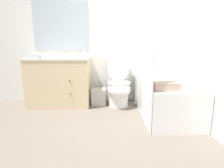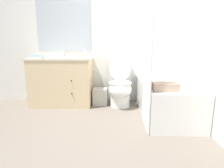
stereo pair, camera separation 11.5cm
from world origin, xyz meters
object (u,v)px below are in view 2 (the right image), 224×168
object	(u,v)px
sink_faucet	(64,56)
hand_towel_folded	(36,56)
toilet	(120,86)
bathtub	(164,98)
vanity_cabinet	(62,81)
tissue_box	(81,56)
bath_towel_folded	(165,87)
soap_dispenser	(85,54)
wastebasket	(100,97)

from	to	relation	value
sink_faucet	hand_towel_folded	bearing A→B (deg)	-138.35
toilet	bathtub	distance (m)	0.79
vanity_cabinet	tissue_box	world-z (taller)	tissue_box
bath_towel_folded	tissue_box	bearing A→B (deg)	137.12
soap_dispenser	bath_towel_folded	xyz separation A→B (m)	(1.13, -0.99, -0.36)
bathtub	hand_towel_folded	size ratio (longest dim) A/B	6.32
toilet	soap_dispenser	world-z (taller)	soap_dispenser
sink_faucet	bath_towel_folded	bearing A→B (deg)	-37.45
vanity_cabinet	hand_towel_folded	xyz separation A→B (m)	(-0.38, -0.14, 0.45)
toilet	bathtub	xyz separation A→B (m)	(0.67, -0.39, -0.10)
wastebasket	hand_towel_folded	world-z (taller)	hand_towel_folded
toilet	wastebasket	xyz separation A→B (m)	(-0.36, 0.05, -0.21)
toilet	tissue_box	size ratio (longest dim) A/B	6.80
wastebasket	vanity_cabinet	bearing A→B (deg)	178.88
sink_faucet	hand_towel_folded	world-z (taller)	sink_faucet
tissue_box	sink_faucet	bearing A→B (deg)	171.44
toilet	hand_towel_folded	distance (m)	1.52
vanity_cabinet	bath_towel_folded	world-z (taller)	vanity_cabinet
soap_dispenser	hand_towel_folded	xyz separation A→B (m)	(-0.82, -0.13, -0.03)
tissue_box	hand_towel_folded	world-z (taller)	tissue_box
vanity_cabinet	wastebasket	xyz separation A→B (m)	(0.68, -0.01, -0.28)
bath_towel_folded	vanity_cabinet	bearing A→B (deg)	147.37
vanity_cabinet	soap_dispenser	xyz separation A→B (m)	(0.44, -0.01, 0.48)
hand_towel_folded	bath_towel_folded	size ratio (longest dim) A/B	0.77
sink_faucet	bath_towel_folded	distance (m)	2.00
sink_faucet	tissue_box	distance (m)	0.33
wastebasket	hand_towel_folded	size ratio (longest dim) A/B	1.27
bathtub	wastebasket	size ratio (longest dim) A/B	4.97
sink_faucet	hand_towel_folded	distance (m)	0.51
toilet	hand_towel_folded	world-z (taller)	hand_towel_folded
sink_faucet	toilet	xyz separation A→B (m)	(1.04, -0.26, -0.52)
hand_towel_folded	vanity_cabinet	bearing A→B (deg)	20.31
vanity_cabinet	sink_faucet	world-z (taller)	sink_faucet
sink_faucet	toilet	size ratio (longest dim) A/B	0.16
vanity_cabinet	sink_faucet	xyz separation A→B (m)	(-0.00, 0.20, 0.45)
sink_faucet	wastebasket	world-z (taller)	sink_faucet
bath_towel_folded	toilet	bearing A→B (deg)	119.12
bathtub	wastebasket	bearing A→B (deg)	156.66
toilet	bath_towel_folded	xyz separation A→B (m)	(0.52, -0.94, 0.20)
sink_faucet	tissue_box	bearing A→B (deg)	-8.56
bathtub	tissue_box	distance (m)	1.64
toilet	soap_dispenser	distance (m)	0.82
hand_towel_folded	soap_dispenser	bearing A→B (deg)	9.05
sink_faucet	toilet	world-z (taller)	sink_faucet
vanity_cabinet	tissue_box	xyz separation A→B (m)	(0.33, 0.15, 0.45)
sink_faucet	bathtub	xyz separation A→B (m)	(1.72, -0.66, -0.62)
hand_towel_folded	bath_towel_folded	xyz separation A→B (m)	(1.94, -0.86, -0.33)
bathtub	wastebasket	distance (m)	1.13
hand_towel_folded	sink_faucet	bearing A→B (deg)	41.65
bathtub	tissue_box	world-z (taller)	tissue_box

